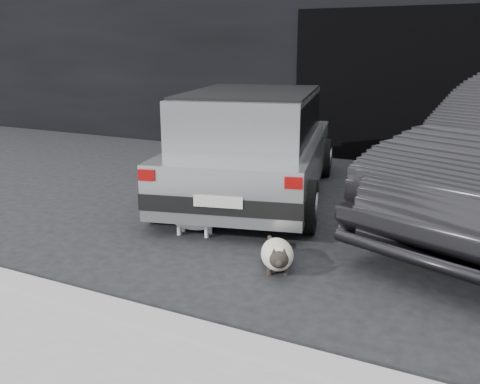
% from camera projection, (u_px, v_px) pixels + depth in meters
% --- Properties ---
extents(ground, '(80.00, 80.00, 0.00)m').
position_uv_depth(ground, '(251.00, 220.00, 6.24)').
color(ground, black).
rests_on(ground, ground).
extents(building_facade, '(34.00, 4.00, 5.00)m').
position_uv_depth(building_facade, '(434.00, 18.00, 10.30)').
color(building_facade, black).
rests_on(building_facade, ground).
extents(garage_opening, '(4.00, 0.10, 2.60)m').
position_uv_depth(garage_opening, '(410.00, 88.00, 8.89)').
color(garage_opening, black).
rests_on(garage_opening, ground).
extents(curb, '(18.00, 0.25, 0.12)m').
position_uv_depth(curb, '(215.00, 342.00, 3.55)').
color(curb, '#969691').
rests_on(curb, ground).
extents(silver_hatchback, '(2.65, 4.17, 1.42)m').
position_uv_depth(silver_hatchback, '(253.00, 140.00, 7.01)').
color(silver_hatchback, '#AAADAF').
rests_on(silver_hatchback, ground).
extents(cat_siamese, '(0.54, 0.80, 0.31)m').
position_uv_depth(cat_siamese, '(277.00, 255.00, 4.83)').
color(cat_siamese, beige).
rests_on(cat_siamese, ground).
extents(cat_white, '(0.76, 0.37, 0.37)m').
position_uv_depth(cat_white, '(198.00, 219.00, 5.72)').
color(cat_white, white).
rests_on(cat_white, ground).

